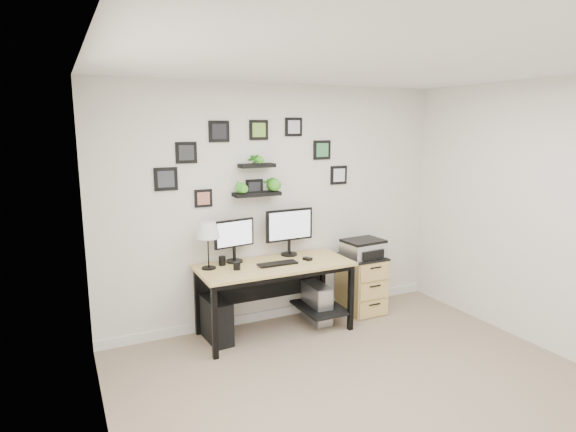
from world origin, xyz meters
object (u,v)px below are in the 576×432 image
monitor_left (234,237)px  monitor_right (289,228)px  file_cabinet (362,284)px  mug (237,266)px  desk (276,274)px  printer (363,248)px  pc_tower_black (217,320)px  pc_tower_grey (317,303)px  table_lamp (208,231)px

monitor_left → monitor_right: (0.64, -0.00, 0.04)m
monitor_left → file_cabinet: bearing=-5.4°
monitor_left → mug: size_ratio=5.58×
desk → monitor_left: size_ratio=3.51×
desk → mug: bearing=-172.7°
printer → mug: bearing=-176.9°
pc_tower_black → printer: printer is taller
pc_tower_black → pc_tower_grey: pc_tower_black is taller
desk → monitor_left: 0.59m
monitor_right → pc_tower_grey: (0.26, -0.17, -0.84)m
table_lamp → pc_tower_grey: bearing=-3.6°
printer → desk: bearing=-178.6°
pc_tower_black → pc_tower_grey: size_ratio=1.01×
desk → file_cabinet: size_ratio=2.39×
mug → monitor_right: bearing=20.0°
monitor_right → pc_tower_black: size_ratio=1.26×
mug → pc_tower_black: size_ratio=0.18×
file_cabinet → mug: bearing=-175.8°
desk → pc_tower_black: size_ratio=3.62×
file_cabinet → printer: 0.44m
desk → file_cabinet: 1.16m
desk → pc_tower_black: (-0.66, 0.03, -0.41)m
monitor_right → pc_tower_grey: 0.90m
pc_tower_black → pc_tower_grey: bearing=-4.0°
pc_tower_black → file_cabinet: size_ratio=0.66×
mug → printer: size_ratio=0.17×
pc_tower_black → printer: bearing=-3.9°
pc_tower_grey → table_lamp: bearing=176.4°
table_lamp → desk: bearing=-8.2°
mug → printer: 1.57m
mug → pc_tower_black: (-0.20, 0.08, -0.57)m
table_lamp → file_cabinet: (1.82, -0.04, -0.80)m
pc_tower_black → file_cabinet: 1.78m
pc_tower_black → desk: bearing=-6.2°
monitor_left → desk: bearing=-27.4°
printer → monitor_left: bearing=173.4°
table_lamp → file_cabinet: table_lamp is taller
monitor_right → table_lamp: 0.95m
printer → file_cabinet: bearing=68.4°
table_lamp → pc_tower_grey: size_ratio=1.09×
pc_tower_grey → printer: printer is taller
printer → table_lamp: bearing=177.7°
desk → pc_tower_grey: desk is taller
table_lamp → pc_tower_grey: 1.52m
desk → printer: size_ratio=3.42×
mug → pc_tower_grey: mug is taller
file_cabinet → pc_tower_black: bearing=-178.9°
monitor_right → mug: size_ratio=6.82×
table_lamp → pc_tower_black: table_lamp is taller
monitor_left → table_lamp: bearing=-162.0°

